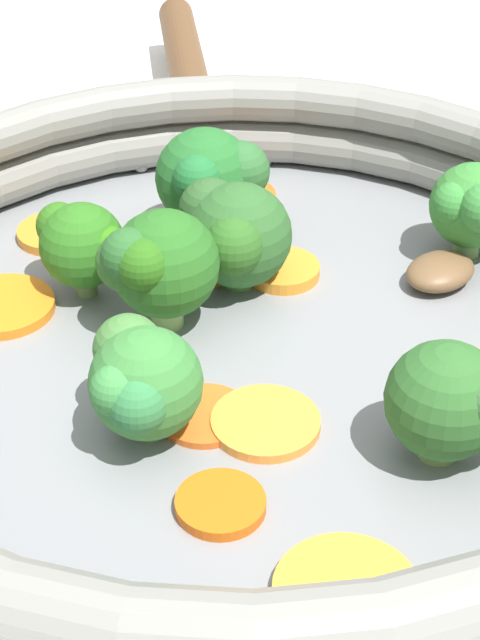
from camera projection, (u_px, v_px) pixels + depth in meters
name	position (u px, v px, depth m)	size (l,w,h in m)	color
ground_plane	(240.00, 378.00, 0.46)	(4.00, 4.00, 0.00)	white
skillet	(240.00, 364.00, 0.45)	(0.35, 0.35, 0.02)	gray
skillet_rim_wall	(240.00, 302.00, 0.43)	(0.37, 0.37, 0.05)	gray
skillet_handle	(187.00, 70.00, 0.66)	(0.02, 0.02, 0.20)	brown
skillet_rivet_left	(266.00, 157.00, 0.58)	(0.01, 0.01, 0.01)	gray
skillet_rivet_right	(141.00, 164.00, 0.57)	(0.01, 0.01, 0.01)	gray
carrot_slice_0	(347.00, 593.00, 0.34)	(0.05, 0.05, 0.00)	orange
carrot_slice_1	(265.00, 423.00, 0.41)	(0.04, 0.04, 0.00)	orange
carrot_slice_2	(200.00, 263.00, 0.50)	(0.04, 0.04, 0.00)	#F99E30
carrot_slice_4	(220.00, 504.00, 0.37)	(0.03, 0.03, 0.00)	orange
carrot_slice_5	(2.00, 306.00, 0.47)	(0.05, 0.05, 0.00)	orange
carrot_slice_6	(283.00, 270.00, 0.49)	(0.03, 0.03, 0.01)	orange
carrot_slice_7	(56.00, 233.00, 0.52)	(0.04, 0.04, 0.00)	orange
carrot_slice_8	(204.00, 415.00, 0.41)	(0.04, 0.04, 0.00)	orange
carrot_slice_9	(244.00, 196.00, 0.55)	(0.03, 0.03, 0.00)	#E25C1B
broccoli_floret_0	(474.00, 207.00, 0.49)	(0.04, 0.04, 0.05)	#6B994F
broccoli_floret_1	(234.00, 233.00, 0.47)	(0.06, 0.05, 0.05)	#5D9343
broccoli_floret_2	(457.00, 402.00, 0.38)	(0.05, 0.04, 0.05)	#83AC5D
broccoli_floret_3	(210.00, 177.00, 0.50)	(0.05, 0.05, 0.06)	#6B965B
broccoli_floret_4	(156.00, 264.00, 0.44)	(0.05, 0.05, 0.05)	#8CB460
broccoli_floret_5	(140.00, 380.00, 0.39)	(0.05, 0.05, 0.05)	#5E9047
broccoli_floret_6	(80.00, 242.00, 0.47)	(0.05, 0.04, 0.04)	#709654
mushroom_piece_0	(440.00, 271.00, 0.48)	(0.04, 0.03, 0.01)	brown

